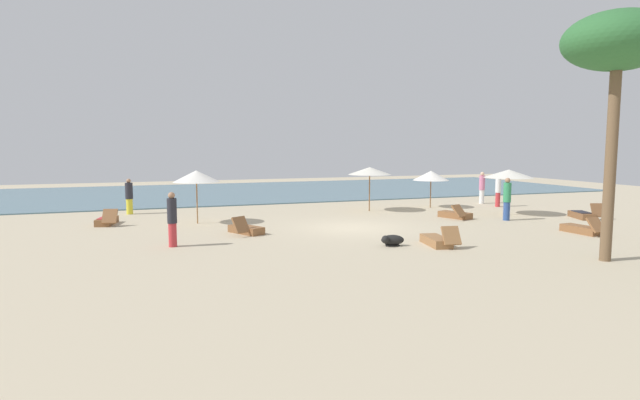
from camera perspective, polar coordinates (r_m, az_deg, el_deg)
ground_plane at (r=21.09m, az=3.61°, el=-3.06°), size 60.00×60.00×0.00m
ocean_water at (r=37.20m, az=-6.77°, el=0.95°), size 48.00×16.00×0.06m
umbrella_0 at (r=26.24m, az=19.95°, el=2.73°), size 2.30×2.30×2.17m
umbrella_1 at (r=22.61m, az=-13.38°, el=2.55°), size 1.95×1.95×2.26m
umbrella_2 at (r=28.19m, az=12.05°, el=2.63°), size 1.90×1.90×1.96m
umbrella_3 at (r=26.27m, az=5.46°, el=3.19°), size 2.16×2.16×2.22m
lounger_0 at (r=19.87m, az=-8.14°, el=-3.18°), size 1.29×1.73×0.73m
lounger_1 at (r=23.62m, az=-22.28°, el=-2.08°), size 0.94×1.75×0.72m
lounger_2 at (r=24.52m, az=14.60°, el=-1.55°), size 1.15×1.79×0.69m
lounger_3 at (r=26.51m, az=26.85°, el=-1.44°), size 1.13×1.74×0.74m
lounger_4 at (r=22.07m, az=26.81°, el=-2.86°), size 0.69×1.72×0.69m
lounger_5 at (r=17.82m, az=12.74°, el=-4.35°), size 0.87×1.73×0.73m
person_0 at (r=26.67m, az=-20.16°, el=0.37°), size 0.47×0.47×1.72m
person_1 at (r=30.93m, az=17.31°, el=1.33°), size 0.44×0.44×1.80m
person_2 at (r=29.61m, az=18.91°, el=1.05°), size 0.33×0.33×1.77m
person_3 at (r=17.75m, az=-15.88°, el=-2.00°), size 0.36×0.36×1.81m
person_4 at (r=24.43m, az=19.79°, el=0.14°), size 0.47×0.47×1.89m
palm_0 at (r=17.21m, az=29.80°, el=14.48°), size 2.98×2.98×7.04m
dog at (r=17.46m, az=7.85°, el=-4.36°), size 0.86×0.58×0.39m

